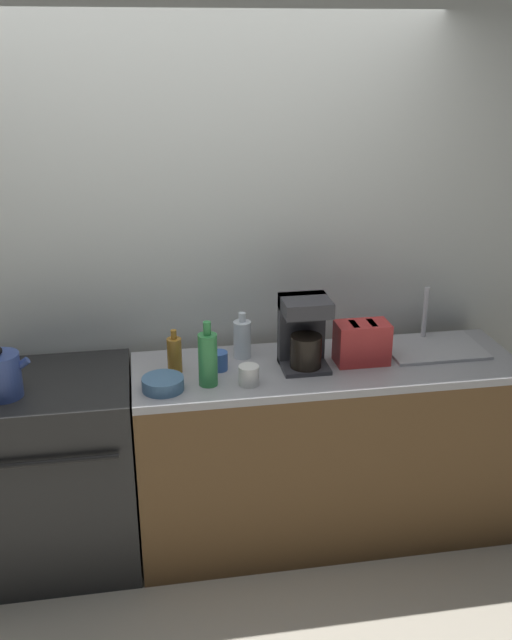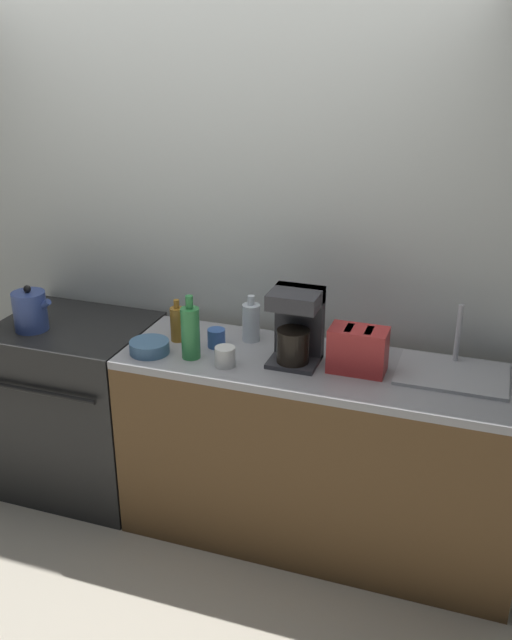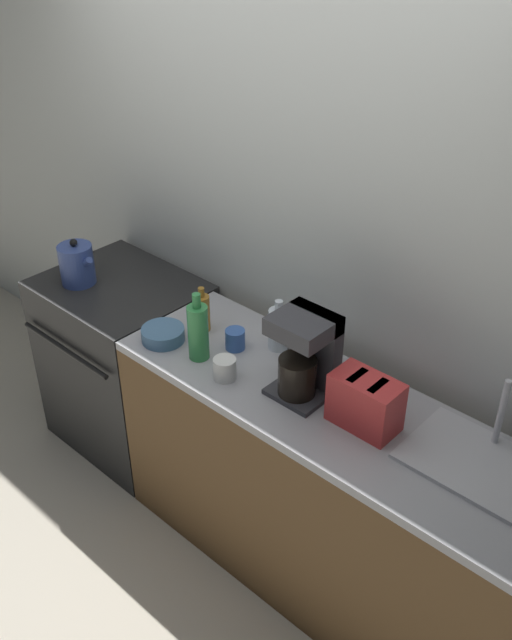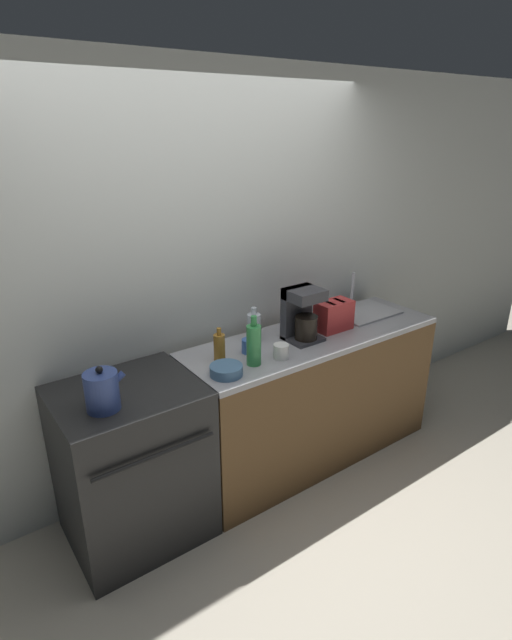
# 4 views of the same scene
# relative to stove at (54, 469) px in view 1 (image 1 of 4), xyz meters

# --- Properties ---
(ground_plane) EXTENTS (12.00, 12.00, 0.00)m
(ground_plane) POSITION_rel_stove_xyz_m (0.65, -0.32, -0.48)
(ground_plane) COLOR beige
(wall_back) EXTENTS (8.00, 0.05, 2.60)m
(wall_back) POSITION_rel_stove_xyz_m (0.65, 0.37, 0.82)
(wall_back) COLOR silver
(wall_back) RESTS_ON ground_plane
(stove) EXTENTS (0.75, 0.67, 0.94)m
(stove) POSITION_rel_stove_xyz_m (0.00, 0.00, 0.00)
(stove) COLOR black
(stove) RESTS_ON ground_plane
(counter_block) EXTENTS (1.83, 0.58, 0.94)m
(counter_block) POSITION_rel_stove_xyz_m (1.30, -0.03, -0.01)
(counter_block) COLOR brown
(counter_block) RESTS_ON ground_plane
(kettle) EXTENTS (0.21, 0.16, 0.23)m
(kettle) POSITION_rel_stove_xyz_m (-0.15, -0.11, 0.56)
(kettle) COLOR #33478C
(kettle) RESTS_ON stove
(toaster) EXTENTS (0.25, 0.14, 0.20)m
(toaster) POSITION_rel_stove_xyz_m (1.47, -0.03, 0.56)
(toaster) COLOR red
(toaster) RESTS_ON counter_block
(coffee_maker) EXTENTS (0.22, 0.21, 0.34)m
(coffee_maker) POSITION_rel_stove_xyz_m (1.19, -0.03, 0.63)
(coffee_maker) COLOR #333338
(coffee_maker) RESTS_ON counter_block
(sink_tray) EXTENTS (0.47, 0.34, 0.28)m
(sink_tray) POSITION_rel_stove_xyz_m (1.87, 0.06, 0.47)
(sink_tray) COLOR #B7B7BC
(sink_tray) RESTS_ON counter_block
(bottle_amber) EXTENTS (0.07, 0.07, 0.21)m
(bottle_amber) POSITION_rel_stove_xyz_m (0.59, 0.01, 0.55)
(bottle_amber) COLOR #9E6B23
(bottle_amber) RESTS_ON counter_block
(bottle_green) EXTENTS (0.08, 0.08, 0.30)m
(bottle_green) POSITION_rel_stove_xyz_m (0.73, -0.15, 0.58)
(bottle_green) COLOR #338C47
(bottle_green) RESTS_ON counter_block
(bottle_clear) EXTENTS (0.08, 0.08, 0.23)m
(bottle_clear) POSITION_rel_stove_xyz_m (0.92, 0.12, 0.55)
(bottle_clear) COLOR silver
(bottle_clear) RESTS_ON counter_block
(cup_white) EXTENTS (0.09, 0.09, 0.09)m
(cup_white) POSITION_rel_stove_xyz_m (0.90, -0.18, 0.50)
(cup_white) COLOR white
(cup_white) RESTS_ON counter_block
(cup_blue) EXTENTS (0.08, 0.08, 0.09)m
(cup_blue) POSITION_rel_stove_xyz_m (0.79, -0.00, 0.50)
(cup_blue) COLOR #3860B2
(cup_blue) RESTS_ON counter_block
(bowl) EXTENTS (0.18, 0.18, 0.06)m
(bowl) POSITION_rel_stove_xyz_m (0.52, -0.17, 0.49)
(bowl) COLOR teal
(bowl) RESTS_ON counter_block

